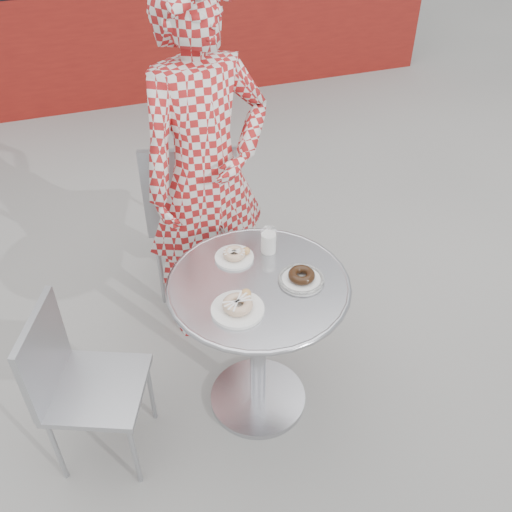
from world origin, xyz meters
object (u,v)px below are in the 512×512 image
object	(u,v)px
chair_left	(102,412)
seated_person	(206,176)
plate_near	(238,306)
plate_far	(235,255)
bistro_table	(258,315)
plate_checker	(301,278)
chair_far	(197,239)
milk_cup	(269,242)

from	to	relation	value
chair_left	seated_person	distance (m)	1.15
seated_person	plate_near	distance (m)	0.78
chair_left	plate_near	bearing A→B (deg)	-77.34
plate_far	plate_near	world-z (taller)	plate_near
seated_person	plate_near	bearing A→B (deg)	-111.06
plate_far	plate_near	size ratio (longest dim) A/B	0.81
plate_near	bistro_table	bearing A→B (deg)	44.41
plate_far	plate_checker	bearing A→B (deg)	-46.89
bistro_table	chair_far	world-z (taller)	chair_far
seated_person	plate_far	size ratio (longest dim) A/B	10.89
chair_far	plate_checker	size ratio (longest dim) A/B	5.25
plate_checker	seated_person	bearing A→B (deg)	106.31
chair_far	plate_checker	bearing A→B (deg)	117.05
chair_far	plate_checker	xyz separation A→B (m)	(0.21, -0.99, 0.47)
bistro_table	plate_far	distance (m)	0.27
bistro_table	plate_near	world-z (taller)	plate_near
plate_far	plate_checker	xyz separation A→B (m)	(0.21, -0.22, -0.00)
bistro_table	chair_left	xyz separation A→B (m)	(-0.71, -0.02, -0.33)
chair_far	milk_cup	size ratio (longest dim) A/B	8.93
chair_left	milk_cup	distance (m)	1.01
chair_left	seated_person	bearing A→B (deg)	-23.20
bistro_table	plate_near	xyz separation A→B (m)	(-0.12, -0.12, 0.21)
plate_far	plate_near	distance (m)	0.31
milk_cup	chair_left	bearing A→B (deg)	-166.53
plate_far	seated_person	bearing A→B (deg)	88.88
seated_person	plate_checker	world-z (taller)	seated_person
seated_person	plate_near	xyz separation A→B (m)	(-0.09, -0.76, -0.12)
chair_far	plate_near	world-z (taller)	chair_far
bistro_table	milk_cup	distance (m)	0.31
seated_person	plate_far	distance (m)	0.48
bistro_table	seated_person	distance (m)	0.72
chair_far	plate_near	size ratio (longest dim) A/B	4.84
plate_checker	plate_near	bearing A→B (deg)	-165.22
bistro_table	chair_far	size ratio (longest dim) A/B	0.77
chair_far	seated_person	world-z (taller)	seated_person
bistro_table	plate_near	size ratio (longest dim) A/B	3.72
bistro_table	chair_far	distance (m)	0.99
milk_cup	bistro_table	bearing A→B (deg)	-121.22
plate_far	plate_checker	size ratio (longest dim) A/B	0.88
bistro_table	chair_far	xyz separation A→B (m)	(-0.04, 0.95, -0.27)
plate_far	bistro_table	bearing A→B (deg)	-76.75
seated_person	milk_cup	distance (m)	0.49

